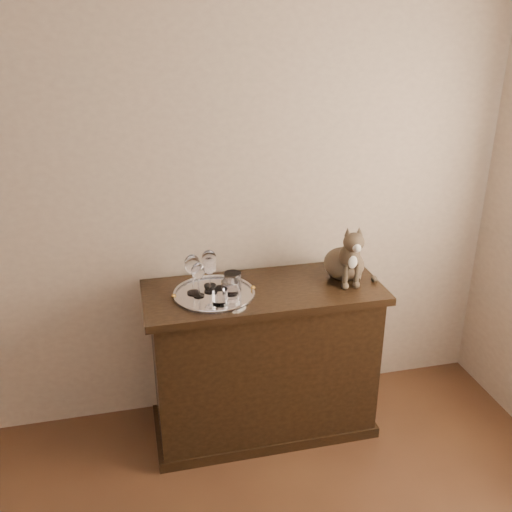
{
  "coord_description": "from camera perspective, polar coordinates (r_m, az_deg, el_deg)",
  "views": [
    {
      "loc": [
        -0.02,
        -0.54,
        2.12
      ],
      "look_at": [
        0.56,
        1.95,
        1.03
      ],
      "focal_mm": 40.0,
      "sensor_mm": 36.0,
      "label": 1
    }
  ],
  "objects": [
    {
      "name": "tumbler_a",
      "position": [
        2.7,
        -2.55,
        -3.5
      ],
      "size": [
        0.09,
        0.09,
        0.1
      ],
      "primitive_type": "cylinder",
      "color": "silver",
      "rests_on": "tray"
    },
    {
      "name": "tray",
      "position": [
        2.79,
        -4.21,
        -3.87
      ],
      "size": [
        0.4,
        0.4,
        0.01
      ],
      "primitive_type": "cylinder",
      "color": "silver",
      "rests_on": "sideboard"
    },
    {
      "name": "wine_glass_a",
      "position": [
        2.76,
        -6.35,
        -1.82
      ],
      "size": [
        0.08,
        0.08,
        0.2
      ],
      "primitive_type": null,
      "color": "white",
      "rests_on": "tray"
    },
    {
      "name": "tumbler_b",
      "position": [
        2.67,
        -3.61,
        -4.03
      ],
      "size": [
        0.07,
        0.07,
        0.08
      ],
      "primitive_type": "cylinder",
      "color": "white",
      "rests_on": "tray"
    },
    {
      "name": "sideboard",
      "position": [
        3.06,
        0.72,
        -10.43
      ],
      "size": [
        1.2,
        0.5,
        0.85
      ],
      "primitive_type": null,
      "color": "black",
      "rests_on": "ground"
    },
    {
      "name": "wall_back",
      "position": [
        2.89,
        -12.42,
        7.17
      ],
      "size": [
        4.0,
        0.1,
        2.7
      ],
      "primitive_type": "cube",
      "color": "tan",
      "rests_on": "ground"
    },
    {
      "name": "wine_glass_d",
      "position": [
        2.78,
        -4.68,
        -1.88
      ],
      "size": [
        0.07,
        0.07,
        0.18
      ],
      "primitive_type": null,
      "color": "white",
      "rests_on": "tray"
    },
    {
      "name": "wine_glass_b",
      "position": [
        2.83,
        -4.68,
        -1.23
      ],
      "size": [
        0.07,
        0.07,
        0.19
      ],
      "primitive_type": null,
      "color": "silver",
      "rests_on": "tray"
    },
    {
      "name": "tumbler_c",
      "position": [
        2.8,
        -2.36,
        -2.59
      ],
      "size": [
        0.08,
        0.08,
        0.1
      ],
      "primitive_type": "cylinder",
      "color": "white",
      "rests_on": "tray"
    },
    {
      "name": "cat",
      "position": [
        2.94,
        8.88,
        0.64
      ],
      "size": [
        0.33,
        0.31,
        0.32
      ],
      "primitive_type": null,
      "rotation": [
        0.0,
        0.0,
        -0.05
      ],
      "color": "#4A3A2C",
      "rests_on": "sideboard"
    },
    {
      "name": "wine_glass_c",
      "position": [
        2.74,
        -5.79,
        -2.38
      ],
      "size": [
        0.07,
        0.07,
        0.17
      ],
      "primitive_type": null,
      "color": "white",
      "rests_on": "tray"
    }
  ]
}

